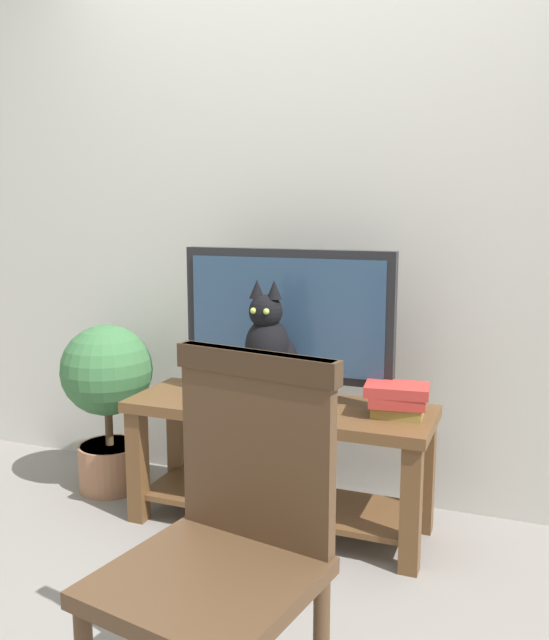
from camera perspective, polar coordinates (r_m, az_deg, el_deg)
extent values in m
plane|color=gray|center=(2.48, -3.63, -22.04)|extent=(12.00, 12.00, 0.00)
cube|color=beige|center=(3.02, 3.90, 11.42)|extent=(7.00, 0.12, 2.80)
cube|color=brown|center=(2.71, 0.38, -7.61)|extent=(1.23, 0.43, 0.04)
cube|color=brown|center=(2.90, -11.60, -12.11)|extent=(0.07, 0.07, 0.48)
cube|color=brown|center=(2.52, 11.57, -15.57)|extent=(0.07, 0.07, 0.48)
cube|color=brown|center=(3.17, -8.31, -10.13)|extent=(0.07, 0.07, 0.48)
cube|color=brown|center=(2.82, 12.74, -12.79)|extent=(0.07, 0.07, 0.48)
cube|color=brown|center=(2.85, 0.37, -15.17)|extent=(1.13, 0.35, 0.02)
cube|color=black|center=(2.78, 1.06, -6.36)|extent=(0.32, 0.20, 0.03)
cube|color=black|center=(2.77, 1.06, -5.53)|extent=(0.06, 0.04, 0.05)
cube|color=black|center=(2.71, 1.08, 0.45)|extent=(0.88, 0.05, 0.53)
cube|color=navy|center=(2.68, 0.87, 0.36)|extent=(0.82, 0.01, 0.47)
sphere|color=#2672F2|center=(2.62, 9.64, -5.58)|extent=(0.01, 0.01, 0.01)
cube|color=#ADADB2|center=(2.65, -0.31, -6.83)|extent=(0.43, 0.22, 0.06)
cube|color=black|center=(2.55, -1.26, -7.50)|extent=(0.26, 0.01, 0.03)
ellipsoid|color=black|center=(2.61, -0.32, -3.68)|extent=(0.20, 0.30, 0.24)
ellipsoid|color=black|center=(2.56, -0.62, -2.22)|extent=(0.17, 0.19, 0.22)
sphere|color=black|center=(2.53, -0.75, 0.74)|extent=(0.13, 0.13, 0.13)
cone|color=black|center=(2.53, -1.51, 2.67)|extent=(0.06, 0.06, 0.07)
cone|color=black|center=(2.50, 0.00, 2.60)|extent=(0.06, 0.06, 0.07)
sphere|color=#B2C64C|center=(2.48, -1.82, 0.80)|extent=(0.02, 0.02, 0.02)
sphere|color=#B2C64C|center=(2.46, -0.71, 0.73)|extent=(0.02, 0.02, 0.02)
cylinder|color=black|center=(2.52, 0.07, -6.45)|extent=(0.11, 0.24, 0.04)
cylinder|color=#513823|center=(1.96, -6.82, -23.59)|extent=(0.04, 0.04, 0.45)
cube|color=#513823|center=(1.61, -5.80, -21.37)|extent=(0.51, 0.51, 0.04)
cube|color=#513823|center=(1.64, -1.63, -10.71)|extent=(0.42, 0.11, 0.47)
cube|color=#412C1C|center=(1.58, -1.67, -3.74)|extent=(0.44, 0.12, 0.06)
cube|color=olive|center=(2.59, 10.49, -7.61)|extent=(0.19, 0.15, 0.04)
cube|color=#B2332D|center=(2.57, 10.46, -6.76)|extent=(0.23, 0.18, 0.04)
cube|color=#B2332D|center=(2.56, 10.41, -5.87)|extent=(0.25, 0.18, 0.04)
cylinder|color=#9E6B4C|center=(3.29, -13.81, -12.03)|extent=(0.29, 0.29, 0.21)
cylinder|color=#332319|center=(3.25, -13.87, -10.44)|extent=(0.27, 0.27, 0.02)
cylinder|color=#4C3823|center=(3.22, -13.95, -8.68)|extent=(0.04, 0.04, 0.19)
sphere|color=#386B3D|center=(3.15, -14.14, -4.15)|extent=(0.42, 0.42, 0.42)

